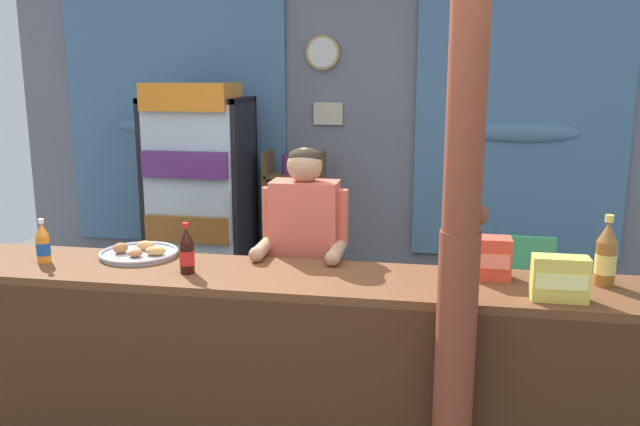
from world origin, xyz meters
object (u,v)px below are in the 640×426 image
at_px(plastic_lawn_chair, 518,284).
at_px(snack_box_crackers, 492,258).
at_px(bottle_shelf_rack, 295,226).
at_px(timber_post, 460,244).
at_px(drink_fridge, 199,189).
at_px(soda_bottle_orange_soda, 43,244).
at_px(pastry_tray, 139,253).
at_px(stall_counter, 285,355).
at_px(shopkeeper, 305,251).
at_px(soda_bottle_iced_tea, 606,256).
at_px(snack_box_instant_noodle, 560,279).
at_px(soda_bottle_cola, 187,252).

bearing_deg(plastic_lawn_chair, snack_box_crackers, -102.33).
bearing_deg(bottle_shelf_rack, timber_post, -63.86).
xyz_separation_m(drink_fridge, bottle_shelf_rack, (0.70, 0.28, -0.33)).
bearing_deg(drink_fridge, soda_bottle_orange_soda, -93.91).
distance_m(plastic_lawn_chair, soda_bottle_orange_soda, 3.01).
bearing_deg(pastry_tray, stall_counter, -18.63).
relative_size(shopkeeper, soda_bottle_orange_soda, 6.71).
bearing_deg(soda_bottle_iced_tea, soda_bottle_orange_soda, -177.52).
bearing_deg(snack_box_instant_noodle, timber_post, -153.98).
distance_m(drink_fridge, snack_box_crackers, 2.75).
distance_m(timber_post, plastic_lawn_chair, 2.06).
distance_m(soda_bottle_orange_soda, snack_box_instant_noodle, 2.50).
relative_size(soda_bottle_iced_tea, soda_bottle_orange_soda, 1.45).
xyz_separation_m(soda_bottle_iced_tea, pastry_tray, (-2.31, 0.07, -0.12)).
bearing_deg(pastry_tray, bottle_shelf_rack, 78.59).
xyz_separation_m(bottle_shelf_rack, pastry_tray, (-0.40, -1.99, 0.31)).
bearing_deg(snack_box_crackers, pastry_tray, 178.14).
distance_m(drink_fridge, plastic_lawn_chair, 2.49).
xyz_separation_m(soda_bottle_orange_soda, snack_box_crackers, (2.23, 0.13, 0.00)).
relative_size(stall_counter, soda_bottle_cola, 14.12).
bearing_deg(plastic_lawn_chair, bottle_shelf_rack, 158.88).
bearing_deg(shopkeeper, soda_bottle_orange_soda, -159.95).
distance_m(soda_bottle_orange_soda, snack_box_crackers, 2.24).
bearing_deg(timber_post, bottle_shelf_rack, 116.14).
bearing_deg(pastry_tray, soda_bottle_cola, -33.19).
xyz_separation_m(timber_post, soda_bottle_iced_tea, (0.67, 0.46, -0.14)).
height_order(stall_counter, soda_bottle_iced_tea, soda_bottle_iced_tea).
bearing_deg(stall_counter, bottle_shelf_rack, 101.25).
bearing_deg(plastic_lawn_chair, stall_counter, -127.73).
distance_m(bottle_shelf_rack, soda_bottle_iced_tea, 2.84).
bearing_deg(timber_post, soda_bottle_cola, 167.03).
bearing_deg(soda_bottle_iced_tea, shopkeeper, 166.78).
bearing_deg(timber_post, soda_bottle_iced_tea, 34.59).
relative_size(timber_post, plastic_lawn_chair, 3.01).
height_order(timber_post, bottle_shelf_rack, timber_post).
relative_size(timber_post, shopkeeper, 1.70).
xyz_separation_m(snack_box_crackers, pastry_tray, (-1.80, 0.06, -0.08)).
relative_size(drink_fridge, soda_bottle_iced_tea, 5.56).
distance_m(plastic_lawn_chair, soda_bottle_cola, 2.41).
relative_size(plastic_lawn_chair, pastry_tray, 2.09).
xyz_separation_m(shopkeeper, soda_bottle_iced_tea, (1.47, -0.34, 0.14)).
xyz_separation_m(stall_counter, plastic_lawn_chair, (1.25, 1.62, -0.10)).
bearing_deg(stall_counter, drink_fridge, 120.01).
height_order(drink_fridge, soda_bottle_orange_soda, drink_fridge).
bearing_deg(snack_box_crackers, shopkeeper, 160.96).
bearing_deg(pastry_tray, snack_box_crackers, -1.86).
relative_size(bottle_shelf_rack, plastic_lawn_chair, 1.49).
distance_m(timber_post, snack_box_instant_noodle, 0.51).
relative_size(stall_counter, soda_bottle_orange_soda, 15.63).
height_order(drink_fridge, snack_box_instant_noodle, drink_fridge).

